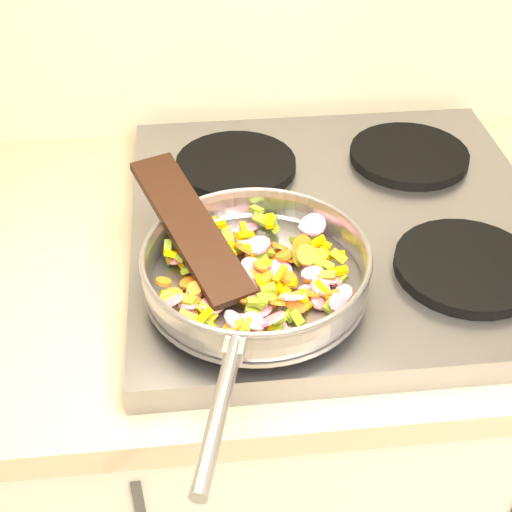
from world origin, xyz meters
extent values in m
cube|color=#939399|center=(-0.70, 1.67, 0.92)|extent=(0.60, 0.60, 0.04)
cylinder|color=black|center=(-0.84, 1.52, 0.95)|extent=(0.19, 0.19, 0.02)
cylinder|color=black|center=(-0.56, 1.52, 0.95)|extent=(0.19, 0.19, 0.02)
cylinder|color=black|center=(-0.84, 1.81, 0.95)|extent=(0.19, 0.19, 0.02)
cylinder|color=black|center=(-0.56, 1.81, 0.95)|extent=(0.19, 0.19, 0.02)
cylinder|color=#9E9EA5|center=(-0.84, 1.51, 0.96)|extent=(0.28, 0.28, 0.01)
torus|color=#9E9EA5|center=(-0.84, 1.51, 0.99)|extent=(0.32, 0.32, 0.05)
torus|color=#9E9EA5|center=(-0.84, 1.51, 1.01)|extent=(0.28, 0.28, 0.01)
cylinder|color=#9E9EA5|center=(-0.90, 1.28, 1.00)|extent=(0.07, 0.19, 0.02)
cube|color=#9E9EA5|center=(-0.88, 1.36, 1.00)|extent=(0.03, 0.03, 0.02)
cube|color=olive|center=(-0.90, 1.43, 0.97)|extent=(0.02, 0.02, 0.02)
cylinder|color=orange|center=(-0.94, 1.56, 0.98)|extent=(0.02, 0.03, 0.02)
cylinder|color=orange|center=(-0.86, 1.52, 0.97)|extent=(0.02, 0.03, 0.02)
cube|color=olive|center=(-0.76, 1.57, 0.97)|extent=(0.02, 0.01, 0.01)
cube|color=olive|center=(-0.83, 1.63, 0.99)|extent=(0.02, 0.02, 0.01)
cylinder|color=orange|center=(-0.82, 1.44, 0.98)|extent=(0.03, 0.02, 0.02)
cube|color=#E0B700|center=(-0.74, 1.49, 0.98)|extent=(0.03, 0.01, 0.01)
cylinder|color=#C71356|center=(-0.87, 1.42, 0.98)|extent=(0.04, 0.05, 0.03)
cylinder|color=orange|center=(-0.86, 1.47, 0.98)|extent=(0.03, 0.03, 0.01)
cylinder|color=#C71356|center=(-0.84, 1.47, 0.98)|extent=(0.03, 0.03, 0.01)
cube|color=#E0B700|center=(-0.75, 1.54, 0.97)|extent=(0.02, 0.02, 0.02)
cube|color=#E0B700|center=(-0.90, 1.50, 0.97)|extent=(0.02, 0.02, 0.02)
cylinder|color=#C71356|center=(-0.76, 1.58, 0.98)|extent=(0.03, 0.03, 0.02)
cylinder|color=orange|center=(-0.92, 1.48, 0.98)|extent=(0.02, 0.02, 0.01)
cube|color=olive|center=(-0.94, 1.47, 0.97)|extent=(0.02, 0.02, 0.01)
cylinder|color=#C71356|center=(-0.75, 1.49, 0.98)|extent=(0.03, 0.03, 0.01)
cylinder|color=#C71356|center=(-0.92, 1.45, 0.98)|extent=(0.03, 0.02, 0.02)
cube|color=olive|center=(-0.82, 1.55, 0.98)|extent=(0.02, 0.02, 0.01)
cube|color=olive|center=(-0.75, 1.44, 0.97)|extent=(0.02, 0.02, 0.01)
cylinder|color=#C71356|center=(-0.88, 1.49, 0.98)|extent=(0.04, 0.03, 0.03)
cube|color=olive|center=(-0.94, 1.56, 0.97)|extent=(0.02, 0.02, 0.01)
cube|color=olive|center=(-0.84, 1.45, 0.98)|extent=(0.02, 0.01, 0.01)
cylinder|color=orange|center=(-0.90, 1.56, 0.98)|extent=(0.02, 0.03, 0.02)
cylinder|color=orange|center=(-0.88, 1.41, 0.98)|extent=(0.03, 0.03, 0.01)
cube|color=#E0B700|center=(-0.76, 1.46, 0.98)|extent=(0.02, 0.03, 0.02)
cylinder|color=#C71356|center=(-0.87, 1.50, 0.98)|extent=(0.03, 0.03, 0.00)
cube|color=#E0B700|center=(-0.84, 1.48, 0.99)|extent=(0.01, 0.03, 0.02)
cylinder|color=orange|center=(-0.83, 1.46, 0.97)|extent=(0.03, 0.03, 0.02)
cube|color=#E0B700|center=(-0.78, 1.45, 0.97)|extent=(0.02, 0.02, 0.01)
cylinder|color=orange|center=(-0.95, 1.47, 0.98)|extent=(0.03, 0.02, 0.02)
cylinder|color=#C71356|center=(-0.86, 1.48, 0.97)|extent=(0.03, 0.03, 0.02)
cylinder|color=orange|center=(-0.77, 1.52, 0.99)|extent=(0.04, 0.04, 0.03)
cube|color=#E0B700|center=(-0.73, 1.53, 0.98)|extent=(0.02, 0.02, 0.01)
cube|color=olive|center=(-0.82, 1.42, 0.98)|extent=(0.02, 0.02, 0.01)
cylinder|color=#C71356|center=(-0.75, 1.43, 0.98)|extent=(0.03, 0.03, 0.02)
cylinder|color=#C71356|center=(-0.84, 1.52, 0.96)|extent=(0.03, 0.03, 0.02)
cube|color=olive|center=(-0.76, 1.44, 0.97)|extent=(0.01, 0.02, 0.01)
cylinder|color=orange|center=(-0.85, 1.51, 0.97)|extent=(0.03, 0.03, 0.02)
cube|color=olive|center=(-0.82, 1.61, 0.98)|extent=(0.03, 0.02, 0.02)
cube|color=olive|center=(-0.75, 1.52, 0.97)|extent=(0.02, 0.02, 0.02)
cylinder|color=#C71356|center=(-0.93, 1.44, 0.97)|extent=(0.05, 0.05, 0.01)
cube|color=olive|center=(-0.75, 1.49, 0.98)|extent=(0.02, 0.02, 0.01)
cube|color=#E0B700|center=(-0.83, 1.52, 0.98)|extent=(0.02, 0.02, 0.02)
cube|color=#E0B700|center=(-0.90, 1.55, 0.97)|extent=(0.01, 0.02, 0.01)
cube|color=olive|center=(-0.83, 1.54, 0.97)|extent=(0.02, 0.02, 0.02)
cube|color=#E0B700|center=(-0.93, 1.54, 0.97)|extent=(0.02, 0.02, 0.02)
cylinder|color=orange|center=(-0.78, 1.56, 0.98)|extent=(0.03, 0.04, 0.03)
cube|color=#E0B700|center=(-0.96, 1.48, 0.97)|extent=(0.01, 0.03, 0.01)
cylinder|color=#C71356|center=(-0.84, 1.52, 0.98)|extent=(0.04, 0.05, 0.03)
cube|color=olive|center=(-0.90, 1.56, 0.97)|extent=(0.02, 0.03, 0.02)
cylinder|color=#C71356|center=(-0.90, 1.54, 0.97)|extent=(0.04, 0.04, 0.01)
cylinder|color=#C71356|center=(-0.80, 1.39, 0.97)|extent=(0.04, 0.04, 0.02)
cylinder|color=orange|center=(-0.83, 1.52, 0.98)|extent=(0.03, 0.03, 0.01)
cylinder|color=orange|center=(-0.87, 1.47, 0.98)|extent=(0.03, 0.03, 0.02)
cube|color=olive|center=(-0.84, 1.51, 0.97)|extent=(0.02, 0.01, 0.02)
cylinder|color=#C71356|center=(-0.86, 1.43, 0.97)|extent=(0.03, 0.03, 0.01)
cylinder|color=orange|center=(-0.83, 1.50, 0.97)|extent=(0.03, 0.03, 0.01)
cube|color=olive|center=(-0.81, 1.44, 0.97)|extent=(0.02, 0.03, 0.02)
cube|color=olive|center=(-0.87, 1.61, 0.97)|extent=(0.02, 0.02, 0.02)
cube|color=#E0B700|center=(-0.86, 1.51, 0.98)|extent=(0.02, 0.02, 0.02)
cube|color=#E0B700|center=(-0.75, 1.55, 0.98)|extent=(0.02, 0.01, 0.01)
cylinder|color=orange|center=(-0.89, 1.54, 0.97)|extent=(0.03, 0.03, 0.02)
cube|color=#E0B700|center=(-0.87, 1.55, 0.98)|extent=(0.02, 0.02, 0.01)
cube|color=#E0B700|center=(-0.79, 1.45, 0.98)|extent=(0.01, 0.02, 0.01)
cube|color=#E0B700|center=(-0.81, 1.60, 0.99)|extent=(0.01, 0.03, 0.01)
cylinder|color=orange|center=(-0.80, 1.45, 0.98)|extent=(0.04, 0.03, 0.03)
cube|color=#E0B700|center=(-0.75, 1.46, 0.98)|extent=(0.03, 0.02, 0.01)
cylinder|color=#C71356|center=(-0.88, 1.53, 0.98)|extent=(0.04, 0.03, 0.03)
cylinder|color=orange|center=(-0.94, 1.47, 0.98)|extent=(0.04, 0.04, 0.01)
cylinder|color=#C71356|center=(-0.80, 1.45, 0.98)|extent=(0.04, 0.04, 0.02)
cube|color=#E0B700|center=(-0.94, 1.55, 0.97)|extent=(0.02, 0.02, 0.01)
cylinder|color=#C71356|center=(-0.85, 1.48, 0.98)|extent=(0.03, 0.03, 0.02)
cylinder|color=#C71356|center=(-0.84, 1.62, 0.97)|extent=(0.03, 0.03, 0.01)
cylinder|color=orange|center=(-0.87, 1.58, 0.97)|extent=(0.03, 0.02, 0.02)
cylinder|color=#C71356|center=(-0.83, 1.42, 0.97)|extent=(0.04, 0.04, 0.02)
cube|color=olive|center=(-0.91, 1.57, 0.97)|extent=(0.02, 0.02, 0.01)
cylinder|color=orange|center=(-0.85, 1.39, 0.97)|extent=(0.04, 0.04, 0.02)
cube|color=#E0B700|center=(-0.82, 1.48, 0.97)|extent=(0.02, 0.02, 0.01)
cube|color=olive|center=(-0.83, 1.47, 0.99)|extent=(0.02, 0.01, 0.01)
cylinder|color=#C71356|center=(-0.93, 1.54, 0.98)|extent=(0.03, 0.03, 0.02)
cube|color=#E0B700|center=(-0.92, 1.46, 0.97)|extent=(0.03, 0.03, 0.01)
cylinder|color=#C71356|center=(-0.87, 1.61, 0.97)|extent=(0.03, 0.04, 0.03)
cube|color=olive|center=(-0.78, 1.58, 0.97)|extent=(0.02, 0.03, 0.02)
cylinder|color=#C71356|center=(-0.84, 1.45, 0.97)|extent=(0.03, 0.03, 0.01)
cube|color=olive|center=(-0.92, 1.47, 0.97)|extent=(0.01, 0.02, 0.02)
cube|color=#E0B700|center=(-0.81, 1.49, 0.99)|extent=(0.02, 0.02, 0.02)
cube|color=#E0B700|center=(-0.92, 1.57, 0.98)|extent=(0.02, 0.02, 0.02)
cube|color=#E0B700|center=(-0.85, 1.59, 0.98)|extent=(0.01, 0.02, 0.02)
cube|color=olive|center=(-0.92, 1.43, 0.98)|extent=(0.03, 0.02, 0.02)
cube|color=#E0B700|center=(-0.88, 1.52, 0.97)|extent=(0.02, 0.02, 0.02)
cube|color=#E0B700|center=(-0.90, 1.45, 0.97)|extent=(0.03, 0.03, 0.02)
cube|color=#E0B700|center=(-0.84, 1.55, 0.98)|extent=(0.02, 0.02, 0.01)
cube|color=olive|center=(-0.78, 1.53, 0.97)|extent=(0.02, 0.02, 0.01)
cube|color=olive|center=(-0.84, 1.45, 0.98)|extent=(0.02, 0.02, 0.01)
cube|color=#E0B700|center=(-0.80, 1.49, 0.97)|extent=(0.02, 0.02, 0.02)
cube|color=olive|center=(-0.85, 1.45, 0.97)|extent=(0.02, 0.02, 0.02)
cube|color=olive|center=(-0.94, 1.56, 0.97)|extent=(0.02, 0.02, 0.01)
cylinder|color=#C71356|center=(-0.74, 1.49, 0.97)|extent=(0.03, 0.03, 0.02)
cube|color=olive|center=(-0.76, 1.44, 0.97)|extent=(0.02, 0.02, 0.02)
cylinder|color=#C71356|center=(-0.92, 1.48, 0.97)|extent=(0.03, 0.03, 0.01)
cylinder|color=orange|center=(-0.80, 1.56, 0.97)|extent=(0.03, 0.03, 0.02)
cylinder|color=#C71356|center=(-0.77, 1.46, 0.97)|extent=(0.04, 0.04, 0.02)
cube|color=#E0B700|center=(-0.92, 1.59, 0.97)|extent=(0.02, 0.01, 0.01)
cylinder|color=#C71356|center=(-0.74, 1.45, 0.98)|extent=(0.03, 0.03, 0.02)
cube|color=olive|center=(-0.92, 1.52, 0.98)|extent=(0.02, 0.02, 0.02)
cylinder|color=orange|center=(-0.88, 1.53, 0.97)|extent=(0.03, 0.03, 0.02)
cube|color=olive|center=(-0.93, 1.54, 0.99)|extent=(0.02, 0.02, 0.02)
cube|color=#E0B700|center=(-0.74, 1.57, 0.97)|extent=(0.02, 0.02, 0.01)
cube|color=olive|center=(-0.93, 1.55, 0.97)|extent=(0.02, 0.02, 0.02)
cube|color=olive|center=(-0.95, 1.56, 0.99)|extent=(0.01, 0.02, 0.02)
cube|color=#E0B700|center=(-0.80, 1.46, 0.97)|extent=(0.02, 0.02, 0.02)
cylinder|color=orange|center=(-0.80, 1.50, 0.97)|extent=(0.03, 0.03, 0.01)
cylinder|color=orange|center=(-0.79, 1.54, 0.97)|extent=(0.04, 0.04, 0.01)
cylinder|color=orange|center=(-0.75, 1.53, 0.98)|extent=(0.03, 0.03, 0.01)
cube|color=#E0B700|center=(-0.81, 1.47, 0.97)|extent=(0.02, 0.02, 0.02)
cube|color=#E0B700|center=(-0.91, 1.58, 0.97)|extent=(0.03, 0.02, 0.01)
cylinder|color=orange|center=(-0.78, 1.46, 0.98)|extent=(0.04, 0.04, 0.02)
cube|color=#E0B700|center=(-0.88, 1.60, 0.99)|extent=(0.03, 0.01, 0.01)
cylinder|color=#C71356|center=(-0.77, 1.49, 0.96)|extent=(0.03, 0.03, 0.02)
cylinder|color=orange|center=(-0.85, 1.55, 0.98)|extent=(0.03, 0.03, 0.03)
cube|color=olive|center=(-0.93, 1.46, 0.98)|extent=(0.03, 0.02, 0.01)
cylinder|color=orange|center=(-0.75, 1.45, 0.97)|extent=(0.03, 0.03, 0.03)
cylinder|color=orange|center=(-0.81, 1.55, 0.97)|extent=(0.03, 0.04, 0.02)
cube|color=#E0B700|center=(-0.73, 1.52, 0.98)|extent=(0.02, 0.02, 0.02)
cube|color=#E0B700|center=(-0.87, 1.56, 0.98)|extent=(0.02, 0.02, 0.01)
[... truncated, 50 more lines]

